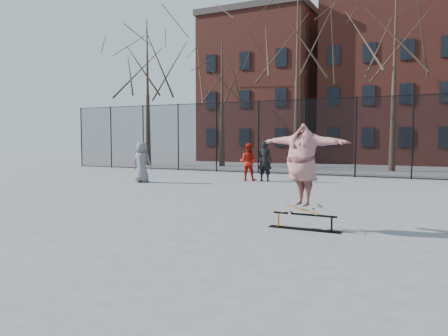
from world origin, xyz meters
The scene contains 10 objects.
ground centered at (0.00, 0.00, 0.00)m, with size 100.00×100.00×0.00m, color slate.
skate_rail centered at (2.44, -0.28, 0.14)m, with size 1.58×0.24×0.35m.
skateboard centered at (2.38, -0.28, 0.39)m, with size 0.78×0.19×0.09m, color #9A643D, non-canonical shape.
skater centered at (2.38, -0.28, 1.32)m, with size 2.17×0.59×1.76m, color #4F3E9B.
bystander_grey centered at (-6.77, 6.22, 0.89)m, with size 0.87×0.57×1.78m, color slate.
bystander_black centered at (-2.09, 9.05, 0.91)m, with size 0.67×0.44×1.83m, color black.
bystander_red centered at (-2.88, 8.99, 0.86)m, with size 0.84×0.65×1.72m, color #9E180E.
fence centered at (-0.01, 13.00, 2.05)m, with size 34.03×0.07×4.00m.
tree_row centered at (-0.25, 17.15, 7.36)m, with size 33.66×7.46×10.67m.
rowhouses centered at (0.72, 26.00, 6.06)m, with size 29.00×7.00×13.00m.
Camera 1 is at (5.03, -9.34, 1.98)m, focal length 35.00 mm.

